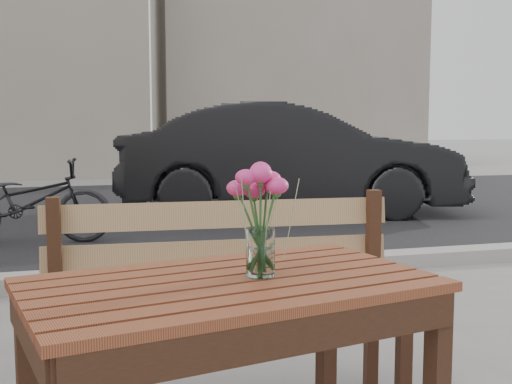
% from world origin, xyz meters
% --- Properties ---
extents(street, '(30.00, 8.12, 0.12)m').
position_xyz_m(street, '(0.00, 5.06, 0.03)').
color(street, black).
rests_on(street, ground).
extents(backdrop_buildings, '(15.50, 4.00, 8.00)m').
position_xyz_m(backdrop_buildings, '(0.17, 14.40, 3.60)').
color(backdrop_buildings, gray).
rests_on(backdrop_buildings, ground).
extents(main_table, '(1.32, 0.93, 0.74)m').
position_xyz_m(main_table, '(-0.20, 0.02, 0.62)').
color(main_table, maroon).
rests_on(main_table, ground).
extents(main_bench, '(1.53, 0.55, 0.93)m').
position_xyz_m(main_bench, '(-0.05, 0.74, 0.57)').
color(main_bench, '#9C7D51').
rests_on(main_bench, ground).
extents(main_vase, '(0.19, 0.19, 0.35)m').
position_xyz_m(main_vase, '(-0.10, 0.04, 0.96)').
color(main_vase, white).
rests_on(main_vase, main_table).
extents(parked_car, '(4.71, 2.64, 1.47)m').
position_xyz_m(parked_car, '(2.15, 6.32, 0.74)').
color(parked_car, black).
rests_on(parked_car, ground).
extents(bicycle, '(1.68, 0.73, 0.86)m').
position_xyz_m(bicycle, '(-1.09, 4.93, 0.43)').
color(bicycle, black).
rests_on(bicycle, ground).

